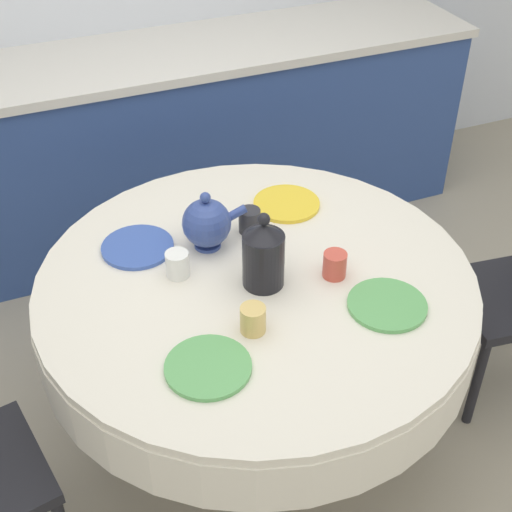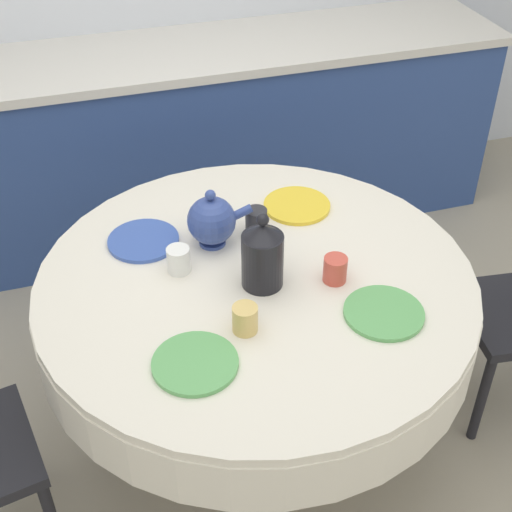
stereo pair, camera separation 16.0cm
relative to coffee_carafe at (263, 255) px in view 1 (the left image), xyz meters
The scene contains 13 objects.
ground_plane 0.86m from the coffee_carafe, 102.33° to the left, with size 12.00×12.00×0.00m, color #9E937F.
kitchen_counter 1.51m from the coffee_carafe, 90.33° to the left, with size 3.24×0.64×0.94m.
dining_table 0.23m from the coffee_carafe, 102.33° to the left, with size 1.40×1.40×0.75m.
plate_near_left 0.41m from the coffee_carafe, 135.25° to the right, with size 0.24×0.24×0.01m, color #5BA85B.
cup_near_left 0.23m from the coffee_carafe, 120.89° to the right, with size 0.07×0.07×0.08m, color #DBB766.
plate_near_right 0.40m from the coffee_carafe, 39.33° to the right, with size 0.24×0.24×0.01m, color #5BA85B.
cup_near_right 0.24m from the coffee_carafe, 13.26° to the right, with size 0.07×0.07×0.08m, color #CC4C3D.
plate_far_left 0.46m from the coffee_carafe, 134.45° to the left, with size 0.24×0.24×0.01m, color #3856AD.
cup_far_left 0.28m from the coffee_carafe, 149.16° to the left, with size 0.07×0.07×0.08m, color white.
plate_far_right 0.45m from the coffee_carafe, 56.12° to the left, with size 0.24×0.24×0.01m, color yellow.
cup_far_right 0.29m from the coffee_carafe, 76.56° to the left, with size 0.07×0.07×0.08m, color #28282D.
coffee_carafe is the anchor object (origin of this frame).
teapot 0.26m from the coffee_carafe, 110.85° to the left, with size 0.22×0.16×0.21m.
Camera 1 is at (-0.67, -1.60, 2.17)m, focal length 50.00 mm.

